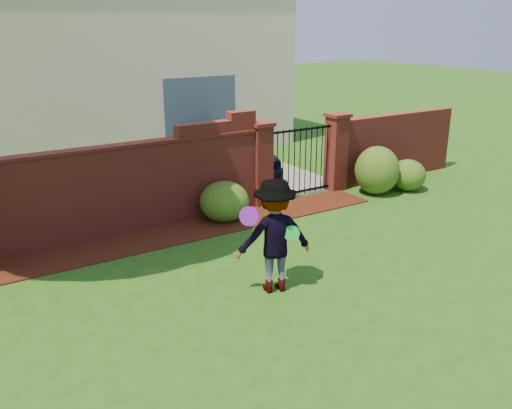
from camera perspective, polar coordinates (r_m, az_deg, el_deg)
ground at (r=8.09m, az=1.73°, el=-10.55°), size 80.00×80.00×0.01m
mulch_bed at (r=10.41m, az=-13.14°, el=-4.03°), size 11.10×1.08×0.03m
brick_wall at (r=10.46m, az=-20.21°, el=0.70°), size 8.70×0.31×2.16m
brick_wall_return at (r=14.78m, az=14.31°, el=5.95°), size 4.00×0.25×1.70m
pillar_left at (r=12.10m, az=0.47°, el=4.33°), size 0.50×0.50×1.88m
pillar_right at (r=13.39m, az=8.42°, el=5.53°), size 0.50×0.50×1.88m
iron_gate at (r=12.74m, az=4.63°, el=4.52°), size 1.78×0.03×1.60m
driveway at (r=16.21m, az=-4.02°, el=4.49°), size 3.20×8.00×0.01m
house at (r=18.52m, az=-17.57°, el=15.35°), size 12.40×6.40×6.30m
car at (r=14.66m, az=-2.32°, el=5.74°), size 2.20×4.20×1.36m
shrub_left at (r=11.24m, az=-3.35°, el=0.34°), size 1.03×1.03×0.84m
shrub_middle at (r=13.30m, az=12.58°, el=3.52°), size 1.06×1.06×1.16m
shrub_right at (r=13.82m, az=15.63°, el=2.99°), size 0.87×0.87×0.77m
man at (r=8.14m, az=1.98°, el=-3.40°), size 1.29×0.97×1.77m
frisbee_purple at (r=7.70m, az=-0.76°, el=-1.23°), size 0.30×0.15×0.28m
frisbee_green at (r=8.02m, az=3.77°, el=-3.04°), size 0.23×0.17×0.24m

